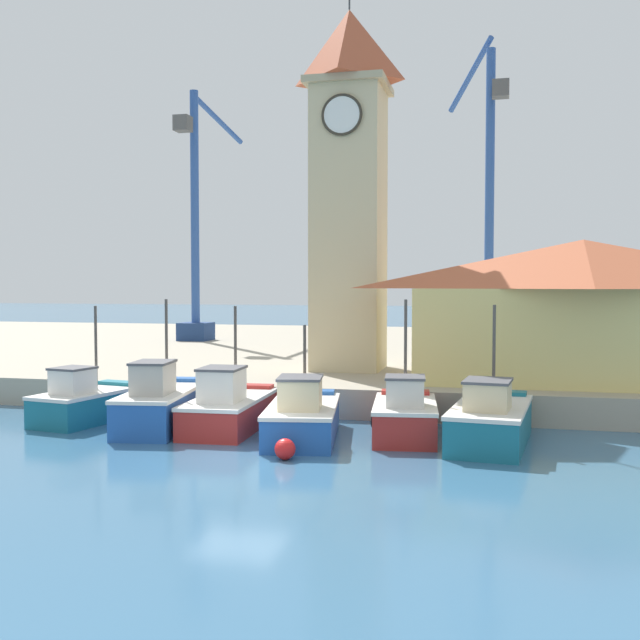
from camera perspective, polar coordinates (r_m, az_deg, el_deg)
name	(u,v)px	position (r m, az deg, el deg)	size (l,w,h in m)	color
ground_plane	(239,459)	(21.44, -6.21, -10.45)	(300.00, 300.00, 0.00)	#386689
quay_wharf	(383,354)	(46.96, 4.86, -2.57)	(120.00, 40.00, 1.11)	#A89E89
fishing_boat_far_left	(86,402)	(27.95, -17.39, -6.00)	(2.64, 4.35, 4.11)	#196B7F
fishing_boat_left_outer	(161,404)	(26.08, -12.04, -6.29)	(2.66, 5.39, 4.37)	#2356A8
fishing_boat_left_inner	(229,408)	(25.53, -6.93, -6.66)	(2.38, 5.21, 4.14)	#AD2823
fishing_boat_mid_left	(303,416)	(23.85, -1.33, -7.36)	(2.93, 5.31, 3.57)	#2356A8
fishing_boat_center	(405,415)	(24.15, 6.49, -7.22)	(2.45, 4.37, 4.40)	#AD2823
fishing_boat_mid_right	(491,420)	(23.58, 12.87, -7.46)	(2.65, 5.33, 4.25)	#196B7F
clock_tower	(349,181)	(33.51, 2.23, 10.57)	(3.48, 3.48, 17.36)	beige
warehouse_right	(582,310)	(30.35, 19.36, 0.75)	(12.86, 5.59, 5.49)	#E5D17A
port_crane_near	(488,232)	(47.69, 12.72, 6.59)	(4.01, 6.50, 18.99)	navy
port_crane_far	(196,246)	(51.22, -9.43, 5.61)	(2.26, 8.02, 16.67)	navy
mooring_buoy	(285,449)	(21.16, -2.68, -9.80)	(0.59, 0.59, 0.59)	red
dock_worker_near_tower	(442,364)	(28.02, 9.27, -3.31)	(0.34, 0.22, 1.62)	#33333D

